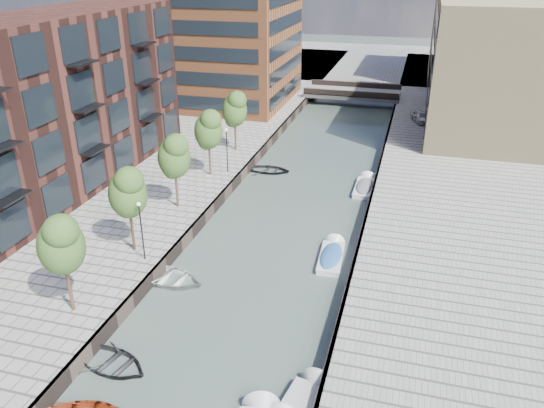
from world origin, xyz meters
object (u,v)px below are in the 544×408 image
at_px(sloop_4, 269,172).
at_px(motorboat_3, 332,255).
at_px(tree_4, 174,155).
at_px(tree_5, 208,129).
at_px(motorboat_4, 365,186).
at_px(sloop_3, 170,281).
at_px(bridge, 353,93).
at_px(tree_3, 127,191).
at_px(sloop_0, 112,366).
at_px(tree_6, 235,108).
at_px(car, 421,116).
at_px(tree_2, 61,243).

distance_m(sloop_4, motorboat_3, 16.64).
distance_m(tree_4, tree_5, 7.00).
bearing_deg(motorboat_4, tree_5, -168.23).
xyz_separation_m(sloop_3, sloop_4, (1.04, 20.03, 0.00)).
bearing_deg(bridge, motorboat_3, -84.20).
xyz_separation_m(tree_5, sloop_3, (3.26, -15.62, -5.31)).
xyz_separation_m(bridge, tree_3, (-8.50, -47.00, 3.92)).
bearing_deg(bridge, sloop_4, -98.36).
relative_size(bridge, sloop_0, 3.08).
bearing_deg(tree_5, tree_4, -90.00).
distance_m(tree_3, tree_4, 7.00).
distance_m(tree_6, car, 23.82).
distance_m(sloop_0, motorboat_4, 28.19).
distance_m(motorboat_3, motorboat_4, 12.75).
relative_size(tree_6, motorboat_4, 1.26).
distance_m(tree_2, sloop_3, 8.23).
xyz_separation_m(bridge, car, (9.47, -10.79, 0.26)).
relative_size(sloop_0, motorboat_3, 0.92).
height_order(sloop_0, motorboat_3, motorboat_3).
height_order(sloop_3, sloop_4, sloop_3).
bearing_deg(tree_2, motorboat_3, 40.89).
bearing_deg(motorboat_4, sloop_3, -119.50).
distance_m(tree_2, motorboat_3, 17.76).
height_order(sloop_4, motorboat_3, motorboat_3).
bearing_deg(tree_5, sloop_4, 45.69).
relative_size(tree_3, tree_6, 1.00).
bearing_deg(motorboat_3, sloop_4, 120.96).
height_order(tree_3, motorboat_4, tree_3).
relative_size(tree_5, sloop_0, 1.41).
bearing_deg(sloop_0, motorboat_3, -20.74).
bearing_deg(tree_5, tree_2, -90.00).
height_order(tree_4, motorboat_4, tree_4).
relative_size(tree_4, motorboat_3, 1.30).
bearing_deg(car, motorboat_3, -118.88).
height_order(tree_2, motorboat_3, tree_2).
bearing_deg(tree_4, tree_3, -90.00).
relative_size(sloop_4, motorboat_3, 0.89).
distance_m(bridge, motorboat_3, 43.10).
relative_size(motorboat_3, car, 1.20).
bearing_deg(bridge, car, -48.73).
bearing_deg(tree_6, tree_2, -90.00).
distance_m(bridge, sloop_4, 28.94).
distance_m(tree_2, tree_5, 21.00).
height_order(bridge, motorboat_4, bridge).
xyz_separation_m(tree_3, motorboat_3, (12.86, 4.13, -5.13)).
bearing_deg(motorboat_4, car, 77.61).
bearing_deg(sloop_0, tree_5, 21.91).
xyz_separation_m(tree_2, sloop_3, (3.26, 5.38, -5.31)).
bearing_deg(sloop_4, tree_4, 157.05).
bearing_deg(motorboat_4, tree_4, -144.29).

